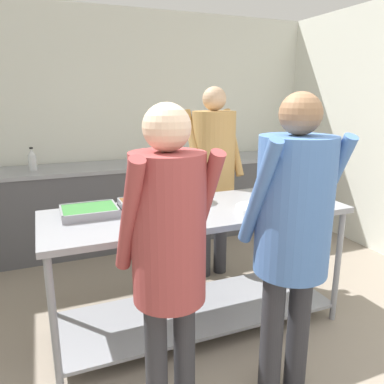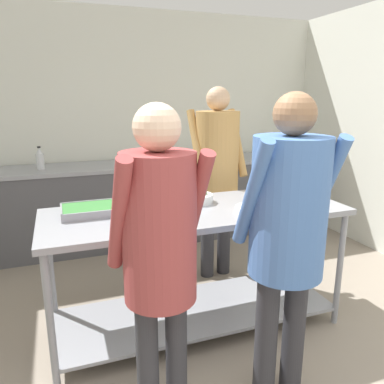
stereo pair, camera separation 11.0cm
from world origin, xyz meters
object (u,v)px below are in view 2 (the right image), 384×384
(serving_tray_vegetables, at_px, (89,210))
(plate_stack, at_px, (254,209))
(cook_behind_counter, at_px, (217,164))
(water_bottle, at_px, (40,159))
(broccoli_bowl, at_px, (197,197))
(serving_tray_roast, at_px, (150,204))
(guest_serving_left, at_px, (160,243))
(sauce_pan, at_px, (293,198))
(guest_serving_right, at_px, (287,224))

(serving_tray_vegetables, distance_m, plate_stack, 1.12)
(plate_stack, xyz_separation_m, cook_behind_counter, (0.12, 0.92, 0.15))
(water_bottle, bearing_deg, broccoli_bowl, -55.58)
(serving_tray_roast, height_order, plate_stack, serving_tray_roast)
(plate_stack, bearing_deg, serving_tray_vegetables, 162.31)
(cook_behind_counter, bearing_deg, guest_serving_left, -121.91)
(sauce_pan, distance_m, water_bottle, 2.62)
(serving_tray_vegetables, height_order, guest_serving_left, guest_serving_left)
(serving_tray_vegetables, height_order, serving_tray_roast, same)
(guest_serving_right, bearing_deg, broccoli_bowl, 97.51)
(guest_serving_left, relative_size, cook_behind_counter, 0.94)
(broccoli_bowl, xyz_separation_m, plate_stack, (0.28, -0.35, -0.02))
(sauce_pan, distance_m, cook_behind_counter, 0.88)
(plate_stack, distance_m, cook_behind_counter, 0.94)
(plate_stack, bearing_deg, guest_serving_left, -144.05)
(plate_stack, bearing_deg, water_bottle, 125.17)
(broccoli_bowl, bearing_deg, cook_behind_counter, 54.52)
(guest_serving_left, distance_m, guest_serving_right, 0.67)
(plate_stack, bearing_deg, serving_tray_roast, 151.01)
(water_bottle, bearing_deg, plate_stack, -54.83)
(guest_serving_left, relative_size, guest_serving_right, 0.97)
(broccoli_bowl, relative_size, cook_behind_counter, 0.13)
(serving_tray_vegetables, bearing_deg, sauce_pan, -10.44)
(broccoli_bowl, bearing_deg, sauce_pan, -23.33)
(serving_tray_vegetables, relative_size, guest_serving_right, 0.21)
(water_bottle, bearing_deg, guest_serving_right, -64.35)
(plate_stack, distance_m, guest_serving_left, 1.02)
(serving_tray_roast, bearing_deg, sauce_pan, -15.50)
(guest_serving_left, bearing_deg, water_bottle, 102.76)
(serving_tray_roast, relative_size, broccoli_bowl, 1.81)
(serving_tray_roast, relative_size, water_bottle, 1.74)
(serving_tray_roast, xyz_separation_m, water_bottle, (-0.77, 1.65, 0.11))
(broccoli_bowl, distance_m, plate_stack, 0.45)
(guest_serving_right, bearing_deg, serving_tray_vegetables, 133.59)
(broccoli_bowl, xyz_separation_m, sauce_pan, (0.64, -0.28, -0.00))
(plate_stack, relative_size, guest_serving_left, 0.16)
(serving_tray_vegetables, distance_m, serving_tray_roast, 0.42)
(plate_stack, height_order, guest_serving_left, guest_serving_left)
(serving_tray_vegetables, relative_size, plate_stack, 1.37)
(plate_stack, bearing_deg, sauce_pan, 11.90)
(plate_stack, height_order, sauce_pan, sauce_pan)
(water_bottle, bearing_deg, cook_behind_counter, -35.40)
(serving_tray_vegetables, height_order, plate_stack, serving_tray_vegetables)
(plate_stack, distance_m, water_bottle, 2.45)
(guest_serving_left, height_order, cook_behind_counter, cook_behind_counter)
(serving_tray_vegetables, xyz_separation_m, broccoli_bowl, (0.78, 0.02, 0.02))
(guest_serving_right, bearing_deg, cook_behind_counter, 79.92)
(broccoli_bowl, xyz_separation_m, guest_serving_left, (-0.54, -0.95, 0.07))
(sauce_pan, height_order, guest_serving_right, guest_serving_right)
(plate_stack, xyz_separation_m, water_bottle, (-1.41, 2.00, 0.11))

